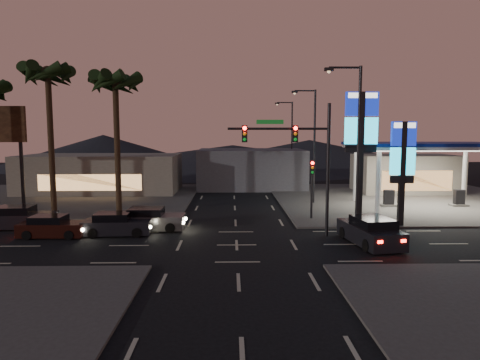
{
  "coord_description": "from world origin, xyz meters",
  "views": [
    {
      "loc": [
        -0.3,
        -23.38,
        6.2
      ],
      "look_at": [
        0.32,
        6.16,
        3.0
      ],
      "focal_mm": 32.0,
      "sensor_mm": 36.0,
      "label": 1
    }
  ],
  "objects_px": {
    "car_lane_b_mid": "(19,218)",
    "car_lane_b_front": "(150,220)",
    "pylon_sign_tall": "(361,131)",
    "gas_station": "(426,147)",
    "suv_station": "(371,232)",
    "traffic_signal_mast": "(299,150)",
    "car_lane_a_front": "(116,225)",
    "car_lane_a_mid": "(52,227)",
    "pylon_sign_short": "(403,157)"
  },
  "relations": [
    {
      "from": "gas_station",
      "to": "traffic_signal_mast",
      "type": "distance_m",
      "value": 15.82
    },
    {
      "from": "pylon_sign_short",
      "to": "car_lane_a_front",
      "type": "xyz_separation_m",
      "value": [
        -18.38,
        -1.88,
        -4.02
      ]
    },
    {
      "from": "car_lane_a_mid",
      "to": "suv_station",
      "type": "xyz_separation_m",
      "value": [
        18.63,
        -2.19,
        0.13
      ]
    },
    {
      "from": "pylon_sign_short",
      "to": "traffic_signal_mast",
      "type": "xyz_separation_m",
      "value": [
        -7.24,
        -2.51,
        0.57
      ]
    },
    {
      "from": "car_lane_b_mid",
      "to": "car_lane_b_front",
      "type": "bearing_deg",
      "value": -4.41
    },
    {
      "from": "pylon_sign_short",
      "to": "car_lane_b_mid",
      "type": "distance_m",
      "value": 25.57
    },
    {
      "from": "car_lane_a_front",
      "to": "pylon_sign_tall",
      "type": "bearing_deg",
      "value": 10.3
    },
    {
      "from": "car_lane_b_front",
      "to": "pylon_sign_short",
      "type": "bearing_deg",
      "value": 1.95
    },
    {
      "from": "gas_station",
      "to": "car_lane_a_front",
      "type": "distance_m",
      "value": 25.58
    },
    {
      "from": "car_lane_a_front",
      "to": "car_lane_b_front",
      "type": "xyz_separation_m",
      "value": [
        1.81,
        1.32,
        0.03
      ]
    },
    {
      "from": "car_lane_a_front",
      "to": "car_lane_a_mid",
      "type": "bearing_deg",
      "value": -173.27
    },
    {
      "from": "car_lane_a_front",
      "to": "traffic_signal_mast",
      "type": "bearing_deg",
      "value": -3.23
    },
    {
      "from": "traffic_signal_mast",
      "to": "car_lane_b_mid",
      "type": "bearing_deg",
      "value": 171.74
    },
    {
      "from": "gas_station",
      "to": "suv_station",
      "type": "relative_size",
      "value": 2.46
    },
    {
      "from": "traffic_signal_mast",
      "to": "car_lane_a_front",
      "type": "relative_size",
      "value": 1.86
    },
    {
      "from": "car_lane_b_front",
      "to": "suv_station",
      "type": "xyz_separation_m",
      "value": [
        13.09,
        -3.95,
        0.06
      ]
    },
    {
      "from": "car_lane_a_front",
      "to": "car_lane_b_front",
      "type": "relative_size",
      "value": 0.96
    },
    {
      "from": "pylon_sign_short",
      "to": "traffic_signal_mast",
      "type": "relative_size",
      "value": 0.88
    },
    {
      "from": "car_lane_a_mid",
      "to": "suv_station",
      "type": "bearing_deg",
      "value": -6.69
    },
    {
      "from": "car_lane_b_front",
      "to": "car_lane_b_mid",
      "type": "xyz_separation_m",
      "value": [
        -8.7,
        0.67,
        0.01
      ]
    },
    {
      "from": "car_lane_a_mid",
      "to": "car_lane_b_mid",
      "type": "height_order",
      "value": "car_lane_b_mid"
    },
    {
      "from": "suv_station",
      "to": "car_lane_b_mid",
      "type": "bearing_deg",
      "value": 168.04
    },
    {
      "from": "pylon_sign_short",
      "to": "car_lane_a_front",
      "type": "relative_size",
      "value": 1.63
    },
    {
      "from": "pylon_sign_short",
      "to": "car_lane_b_front",
      "type": "relative_size",
      "value": 1.57
    },
    {
      "from": "car_lane_b_mid",
      "to": "pylon_sign_short",
      "type": "bearing_deg",
      "value": -0.24
    },
    {
      "from": "traffic_signal_mast",
      "to": "suv_station",
      "type": "height_order",
      "value": "traffic_signal_mast"
    },
    {
      "from": "traffic_signal_mast",
      "to": "car_lane_b_mid",
      "type": "height_order",
      "value": "traffic_signal_mast"
    },
    {
      "from": "pylon_sign_tall",
      "to": "traffic_signal_mast",
      "type": "bearing_deg",
      "value": -143.48
    },
    {
      "from": "pylon_sign_short",
      "to": "car_lane_a_mid",
      "type": "height_order",
      "value": "pylon_sign_short"
    },
    {
      "from": "pylon_sign_short",
      "to": "pylon_sign_tall",
      "type": "bearing_deg",
      "value": 158.2
    },
    {
      "from": "car_lane_a_mid",
      "to": "car_lane_b_mid",
      "type": "distance_m",
      "value": 3.98
    },
    {
      "from": "pylon_sign_short",
      "to": "suv_station",
      "type": "distance_m",
      "value": 6.92
    },
    {
      "from": "car_lane_a_mid",
      "to": "car_lane_b_mid",
      "type": "xyz_separation_m",
      "value": [
        -3.16,
        2.43,
        0.08
      ]
    },
    {
      "from": "pylon_sign_tall",
      "to": "car_lane_b_mid",
      "type": "height_order",
      "value": "pylon_sign_tall"
    },
    {
      "from": "pylon_sign_tall",
      "to": "car_lane_b_mid",
      "type": "bearing_deg",
      "value": -177.75
    },
    {
      "from": "gas_station",
      "to": "traffic_signal_mast",
      "type": "relative_size",
      "value": 1.53
    },
    {
      "from": "pylon_sign_tall",
      "to": "car_lane_b_mid",
      "type": "xyz_separation_m",
      "value": [
        -22.76,
        -0.89,
        -5.71
      ]
    },
    {
      "from": "pylon_sign_short",
      "to": "car_lane_a_front",
      "type": "bearing_deg",
      "value": -174.15
    },
    {
      "from": "car_lane_a_front",
      "to": "car_lane_a_mid",
      "type": "distance_m",
      "value": 3.76
    },
    {
      "from": "gas_station",
      "to": "traffic_signal_mast",
      "type": "bearing_deg",
      "value": -140.72
    },
    {
      "from": "car_lane_b_mid",
      "to": "car_lane_a_front",
      "type": "bearing_deg",
      "value": -16.12
    },
    {
      "from": "suv_station",
      "to": "gas_station",
      "type": "bearing_deg",
      "value": 54.79
    },
    {
      "from": "pylon_sign_tall",
      "to": "suv_station",
      "type": "distance_m",
      "value": 7.96
    },
    {
      "from": "car_lane_a_mid",
      "to": "car_lane_b_front",
      "type": "relative_size",
      "value": 0.9
    },
    {
      "from": "car_lane_a_front",
      "to": "suv_station",
      "type": "bearing_deg",
      "value": -10.0
    },
    {
      "from": "car_lane_a_front",
      "to": "suv_station",
      "type": "distance_m",
      "value": 15.13
    },
    {
      "from": "car_lane_a_mid",
      "to": "car_lane_b_mid",
      "type": "relative_size",
      "value": 0.88
    },
    {
      "from": "car_lane_b_front",
      "to": "suv_station",
      "type": "bearing_deg",
      "value": -16.77
    },
    {
      "from": "gas_station",
      "to": "car_lane_b_front",
      "type": "bearing_deg",
      "value": -159.5
    },
    {
      "from": "pylon_sign_tall",
      "to": "car_lane_b_front",
      "type": "relative_size",
      "value": 2.01
    }
  ]
}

